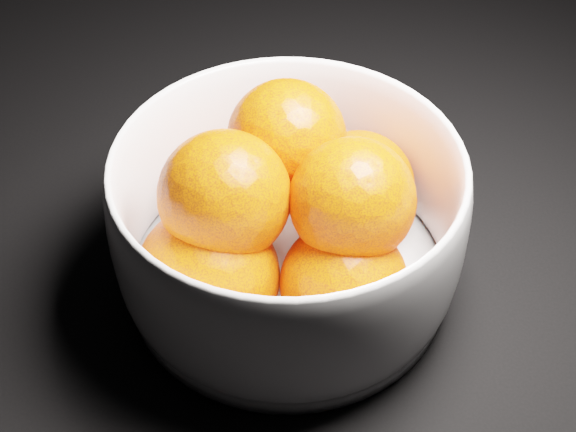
{
  "coord_description": "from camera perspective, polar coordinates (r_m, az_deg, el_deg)",
  "views": [
    {
      "loc": [
        -0.27,
        -0.64,
        0.45
      ],
      "look_at": [
        -0.25,
        -0.25,
        0.07
      ],
      "focal_mm": 50.0,
      "sensor_mm": 36.0,
      "label": 1
    }
  ],
  "objects": [
    {
      "name": "ground",
      "position": [
        0.83,
        17.13,
        9.49
      ],
      "size": [
        3.0,
        3.0,
        0.0
      ],
      "primitive_type": "cube",
      "color": "black",
      "rests_on": "ground"
    },
    {
      "name": "bowl",
      "position": [
        0.55,
        0.0,
        -0.44
      ],
      "size": [
        0.24,
        0.24,
        0.12
      ],
      "rotation": [
        0.0,
        0.0,
        -0.11
      ],
      "color": "white",
      "rests_on": "ground"
    },
    {
      "name": "orange_pile",
      "position": [
        0.54,
        -0.39,
        0.18
      ],
      "size": [
        0.19,
        0.18,
        0.14
      ],
      "color": "#F34405",
      "rests_on": "bowl"
    }
  ]
}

